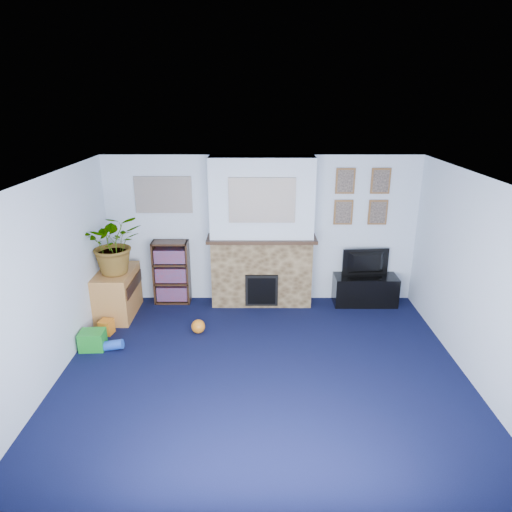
{
  "coord_description": "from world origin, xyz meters",
  "views": [
    {
      "loc": [
        -0.08,
        -4.85,
        3.25
      ],
      "look_at": [
        -0.09,
        0.78,
        1.27
      ],
      "focal_mm": 32.0,
      "sensor_mm": 36.0,
      "label": 1
    }
  ],
  "objects_px": {
    "sideboard": "(118,294)",
    "television": "(367,263)",
    "tv_stand": "(365,291)",
    "bookshelf": "(172,273)"
  },
  "relations": [
    {
      "from": "tv_stand",
      "to": "bookshelf",
      "type": "bearing_deg",
      "value": 178.62
    },
    {
      "from": "sideboard",
      "to": "television",
      "type": "bearing_deg",
      "value": 6.01
    },
    {
      "from": "television",
      "to": "sideboard",
      "type": "height_order",
      "value": "television"
    },
    {
      "from": "tv_stand",
      "to": "bookshelf",
      "type": "xyz_separation_m",
      "value": [
        -3.17,
        0.08,
        0.28
      ]
    },
    {
      "from": "sideboard",
      "to": "tv_stand",
      "type": "bearing_deg",
      "value": 5.72
    },
    {
      "from": "tv_stand",
      "to": "television",
      "type": "relative_size",
      "value": 1.34
    },
    {
      "from": "bookshelf",
      "to": "sideboard",
      "type": "xyz_separation_m",
      "value": [
        -0.77,
        -0.47,
        -0.15
      ]
    },
    {
      "from": "bookshelf",
      "to": "television",
      "type": "bearing_deg",
      "value": -1.02
    },
    {
      "from": "tv_stand",
      "to": "sideboard",
      "type": "xyz_separation_m",
      "value": [
        -3.94,
        -0.39,
        0.12
      ]
    },
    {
      "from": "television",
      "to": "sideboard",
      "type": "xyz_separation_m",
      "value": [
        -3.94,
        -0.41,
        -0.35
      ]
    }
  ]
}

